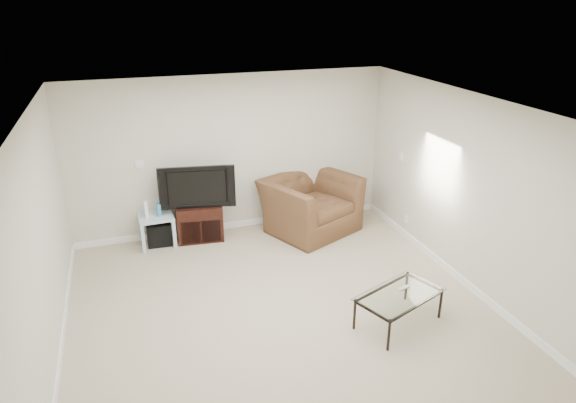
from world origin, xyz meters
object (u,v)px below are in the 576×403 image
object	(u,v)px
subwoofer	(159,233)
coffee_table	(398,309)
television	(197,185)
tv_stand	(200,221)
side_table	(157,229)
recliner	(311,196)

from	to	relation	value
subwoofer	coffee_table	size ratio (longest dim) A/B	0.36
television	coffee_table	xyz separation A→B (m)	(1.83, -2.96, -0.71)
tv_stand	television	size ratio (longest dim) A/B	0.66
subwoofer	coffee_table	bearing A→B (deg)	-50.76
side_table	recliner	world-z (taller)	recliner
subwoofer	television	bearing A→B (deg)	-4.57
television	side_table	xyz separation A→B (m)	(-0.66, 0.03, -0.66)
recliner	coffee_table	size ratio (longest dim) A/B	1.34
coffee_table	television	bearing A→B (deg)	121.71
side_table	subwoofer	size ratio (longest dim) A/B	1.40
side_table	subwoofer	bearing A→B (deg)	35.85
recliner	coffee_table	xyz separation A→B (m)	(0.07, -2.73, -0.40)
recliner	coffee_table	world-z (taller)	recliner
coffee_table	side_table	bearing A→B (deg)	129.78
recliner	subwoofer	bearing A→B (deg)	148.74
side_table	subwoofer	xyz separation A→B (m)	(0.03, 0.02, -0.07)
television	recliner	world-z (taller)	television
tv_stand	recliner	xyz separation A→B (m)	(1.75, -0.26, 0.30)
coffee_table	subwoofer	bearing A→B (deg)	129.24
recliner	tv_stand	bearing A→B (deg)	147.07
side_table	subwoofer	world-z (taller)	side_table
tv_stand	side_table	distance (m)	0.66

